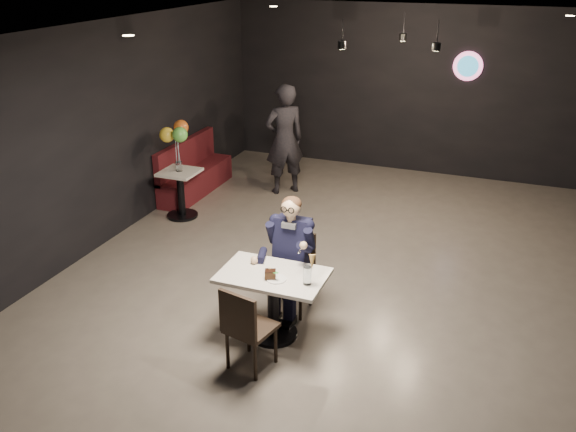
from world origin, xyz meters
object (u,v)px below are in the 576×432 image
at_px(main_table, 273,305).
at_px(passerby, 284,139).
at_px(booth_bench, 195,167).
at_px(side_table, 181,196).
at_px(chair_near, 251,326).
at_px(sundae_glass, 307,276).
at_px(chair_far, 292,274).
at_px(balloon_vase, 179,166).
at_px(seated_man, 292,254).

distance_m(main_table, passerby, 4.34).
xyz_separation_m(booth_bench, side_table, (0.30, -1.00, -0.11)).
bearing_deg(main_table, chair_near, -90.00).
xyz_separation_m(main_table, sundae_glass, (0.40, -0.07, 0.47)).
height_order(chair_far, balloon_vase, chair_far).
xyz_separation_m(chair_near, sundae_glass, (0.40, 0.49, 0.39)).
bearing_deg(passerby, balloon_vase, 13.38).
bearing_deg(seated_man, passerby, 112.65).
xyz_separation_m(main_table, balloon_vase, (-2.55, 2.46, 0.45)).
bearing_deg(passerby, side_table, 13.38).
xyz_separation_m(seated_man, sundae_glass, (0.40, -0.62, 0.13)).
relative_size(seated_man, passerby, 0.78).
bearing_deg(booth_bench, passerby, 22.72).
relative_size(chair_far, seated_man, 0.64).
bearing_deg(sundae_glass, chair_far, 122.84).
xyz_separation_m(booth_bench, passerby, (1.39, 0.58, 0.47)).
relative_size(main_table, sundae_glass, 5.73).
height_order(chair_near, passerby, passerby).
bearing_deg(balloon_vase, side_table, 0.00).
distance_m(seated_man, passerby, 3.79).
xyz_separation_m(side_table, passerby, (1.09, 1.58, 0.58)).
xyz_separation_m(main_table, booth_bench, (-2.85, 3.46, 0.08)).
height_order(main_table, sundae_glass, sundae_glass).
relative_size(sundae_glass, balloon_vase, 1.31).
xyz_separation_m(sundae_glass, side_table, (-2.95, 2.53, -0.50)).
height_order(chair_far, chair_near, same).
bearing_deg(sundae_glass, seated_man, 122.84).
relative_size(sundae_glass, side_table, 0.28).
bearing_deg(booth_bench, chair_far, -45.60).
relative_size(main_table, balloon_vase, 7.50).
relative_size(side_table, balloon_vase, 4.68).
bearing_deg(seated_man, booth_bench, 134.40).
distance_m(chair_near, booth_bench, 4.93).
bearing_deg(chair_near, main_table, 102.63).
height_order(main_table, booth_bench, booth_bench).
distance_m(seated_man, sundae_glass, 0.75).
relative_size(chair_near, sundae_glass, 4.80).
bearing_deg(side_table, balloon_vase, 0.00).
distance_m(chair_far, side_table, 3.19).
bearing_deg(sundae_glass, passerby, 114.31).
distance_m(main_table, seated_man, 0.65).
distance_m(chair_far, passerby, 3.82).
bearing_deg(passerby, main_table, 67.83).
bearing_deg(chair_far, balloon_vase, 143.15).
bearing_deg(seated_man, sundae_glass, -57.16).
relative_size(chair_far, chair_near, 1.00).
distance_m(chair_far, seated_man, 0.26).
height_order(main_table, seated_man, seated_man).
bearing_deg(chair_near, side_table, 142.80).
bearing_deg(chair_far, main_table, -90.00).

